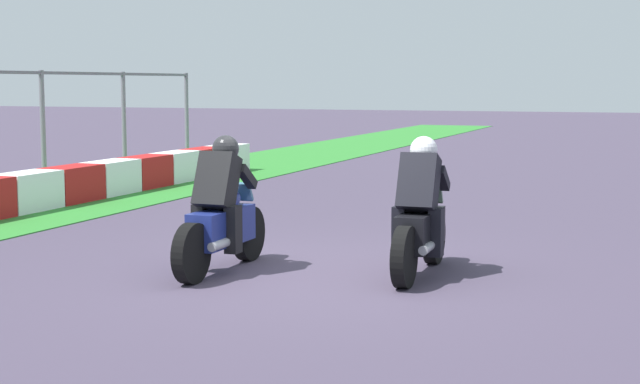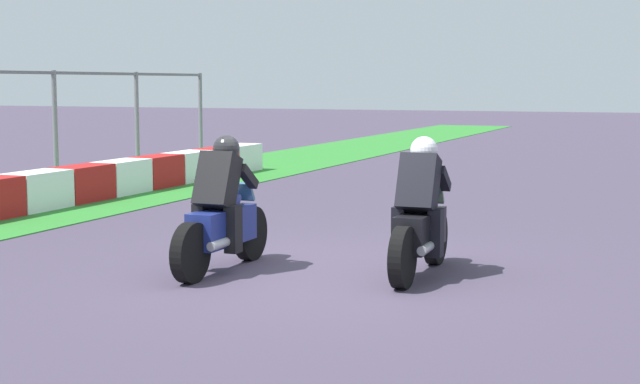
{
  "view_description": "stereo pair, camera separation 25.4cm",
  "coord_description": "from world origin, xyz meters",
  "views": [
    {
      "loc": [
        -9.58,
        -3.65,
        2.09
      ],
      "look_at": [
        0.04,
        -0.01,
        0.9
      ],
      "focal_mm": 53.29,
      "sensor_mm": 36.0,
      "label": 1
    },
    {
      "loc": [
        -9.49,
        -3.88,
        2.09
      ],
      "look_at": [
        0.04,
        -0.01,
        0.9
      ],
      "focal_mm": 53.29,
      "sensor_mm": 36.0,
      "label": 2
    }
  ],
  "objects": [
    {
      "name": "rider_lane_b",
      "position": [
        -0.25,
        1.04,
        0.62
      ],
      "size": [
        2.04,
        0.54,
        1.51
      ],
      "rotation": [
        0.0,
        0.0,
        -0.0
      ],
      "color": "black",
      "rests_on": "ground_plane"
    },
    {
      "name": "rider_lane_a",
      "position": [
        0.33,
        -1.07,
        0.62
      ],
      "size": [
        2.04,
        0.54,
        1.51
      ],
      "rotation": [
        0.0,
        0.0,
        0.03
      ],
      "color": "black",
      "rests_on": "ground_plane"
    },
    {
      "name": "ground_plane",
      "position": [
        0.0,
        0.0,
        0.0
      ],
      "size": [
        120.0,
        120.0,
        0.0
      ],
      "primitive_type": "plane",
      "color": "#453B4F"
    }
  ]
}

